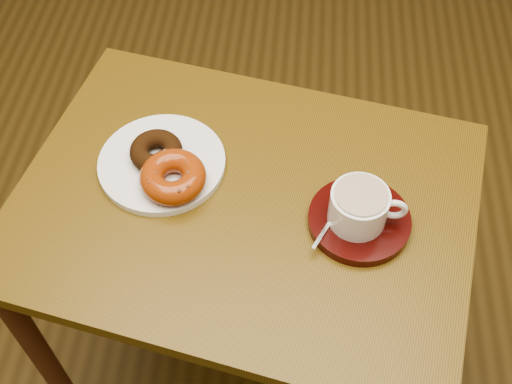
# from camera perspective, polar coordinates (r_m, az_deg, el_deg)

# --- Properties ---
(cafe_table) EXTENTS (0.86, 0.71, 0.71)m
(cafe_table) POSITION_cam_1_polar(r_m,az_deg,el_deg) (1.16, -0.98, -3.90)
(cafe_table) COLOR brown
(cafe_table) RESTS_ON ground
(donut_plate) EXTENTS (0.25, 0.25, 0.01)m
(donut_plate) POSITION_cam_1_polar(r_m,az_deg,el_deg) (1.12, -8.36, 2.57)
(donut_plate) COLOR white
(donut_plate) RESTS_ON cafe_table
(donut_cinnamon) EXTENTS (0.09, 0.09, 0.03)m
(donut_cinnamon) POSITION_cam_1_polar(r_m,az_deg,el_deg) (1.11, -8.87, 3.62)
(donut_cinnamon) COLOR black
(donut_cinnamon) RESTS_ON donut_plate
(donut_caramel) EXTENTS (0.13, 0.13, 0.04)m
(donut_caramel) POSITION_cam_1_polar(r_m,az_deg,el_deg) (1.06, -7.39, 1.35)
(donut_caramel) COLOR #963B10
(donut_caramel) RESTS_ON donut_plate
(saucer) EXTENTS (0.17, 0.17, 0.02)m
(saucer) POSITION_cam_1_polar(r_m,az_deg,el_deg) (1.05, 9.15, -2.51)
(saucer) COLOR #310806
(saucer) RESTS_ON cafe_table
(coffee_cup) EXTENTS (0.12, 0.09, 0.07)m
(coffee_cup) POSITION_cam_1_polar(r_m,az_deg,el_deg) (1.01, 9.21, -1.30)
(coffee_cup) COLOR white
(coffee_cup) RESTS_ON saucer
(teaspoon) EXTENTS (0.05, 0.10, 0.01)m
(teaspoon) POSITION_cam_1_polar(r_m,az_deg,el_deg) (1.04, 7.06, -1.88)
(teaspoon) COLOR silver
(teaspoon) RESTS_ON saucer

